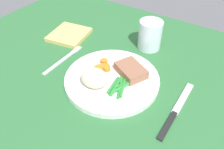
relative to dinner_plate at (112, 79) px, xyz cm
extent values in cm
cube|color=#2D6B38|center=(2.14, -1.01, -1.80)|extent=(120.00, 90.00, 2.00)
cylinder|color=white|center=(0.00, 0.00, 0.00)|extent=(25.84, 25.84, 1.60)
cube|color=#936047|center=(3.49, 4.07, 2.01)|extent=(10.18, 9.09, 2.42)
ellipsoid|color=beige|center=(-2.33, -4.65, 2.97)|extent=(7.48, 6.27, 4.34)
cylinder|color=orange|center=(-2.88, 1.71, 1.42)|extent=(2.02, 2.02, 1.23)
cylinder|color=orange|center=(-5.00, 0.65, 1.35)|extent=(2.00, 2.00, 1.11)
cylinder|color=orange|center=(-3.62, 2.44, 1.26)|extent=(2.11, 2.11, 0.93)
cylinder|color=orange|center=(-5.25, 3.98, 1.35)|extent=(1.92, 1.92, 1.10)
cylinder|color=orange|center=(-4.32, 1.70, 1.29)|extent=(2.19, 2.19, 0.98)
cylinder|color=orange|center=(-4.72, 0.20, 1.32)|extent=(2.58, 2.58, 1.03)
cylinder|color=orange|center=(-5.49, 4.02, 1.30)|extent=(1.98, 1.98, 1.01)
cylinder|color=#2D8C38|center=(4.05, -1.97, 1.16)|extent=(4.08, 6.40, 0.73)
cylinder|color=#2D8C38|center=(4.10, -2.33, 1.13)|extent=(3.67, 7.57, 0.67)
cylinder|color=#2D8C38|center=(3.02, -3.01, 1.25)|extent=(1.95, 6.53, 0.90)
cylinder|color=#2D8C38|center=(4.07, -0.66, 1.14)|extent=(3.14, 5.25, 0.67)
cylinder|color=#2D8C38|center=(4.30, -2.64, 1.24)|extent=(3.06, 6.28, 0.87)
cylinder|color=#2D8C38|center=(4.54, -1.76, 1.22)|extent=(3.43, 7.33, 0.85)
cylinder|color=#2D8C38|center=(2.30, -2.72, 1.18)|extent=(1.59, 6.42, 0.76)
cube|color=silver|center=(-17.86, -2.00, -0.60)|extent=(1.00, 13.00, 0.40)
cube|color=silver|center=(-18.46, 6.30, -0.60)|extent=(0.24, 3.60, 0.40)
cube|color=silver|center=(-18.06, 6.30, -0.60)|extent=(0.24, 3.60, 0.40)
cube|color=silver|center=(-17.66, 6.30, -0.60)|extent=(0.24, 3.60, 0.40)
cube|color=silver|center=(-17.26, 6.30, -0.60)|extent=(0.24, 3.60, 0.40)
cube|color=black|center=(18.65, -5.50, -0.60)|extent=(1.30, 9.00, 0.64)
cube|color=silver|center=(18.65, 4.50, -0.60)|extent=(1.70, 12.00, 0.40)
cylinder|color=silver|center=(0.99, 20.59, 3.87)|extent=(7.40, 7.40, 9.34)
cylinder|color=silver|center=(0.99, 20.59, 1.30)|extent=(6.81, 6.81, 4.21)
cube|color=#DBBC6B|center=(-25.48, 11.36, -0.14)|extent=(13.96, 14.58, 1.32)
camera|label=1|loc=(24.83, -37.96, 41.94)|focal=36.15mm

